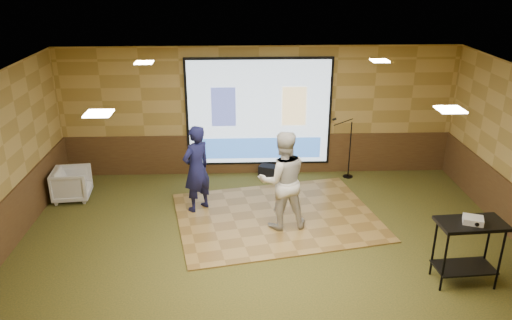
{
  "coord_description": "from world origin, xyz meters",
  "views": [
    {
      "loc": [
        -0.49,
        -7.48,
        4.72
      ],
      "look_at": [
        -0.16,
        1.04,
        1.3
      ],
      "focal_mm": 35.0,
      "sensor_mm": 36.0,
      "label": 1
    }
  ],
  "objects_px": {
    "player_left": "(197,169)",
    "projector": "(473,220)",
    "player_right": "(283,180)",
    "mic_stand": "(347,157)",
    "dance_floor": "(277,216)",
    "duffel_bag": "(269,171)",
    "banquet_chair": "(72,184)",
    "projector_screen": "(259,114)",
    "av_table": "(469,239)"
  },
  "relations": [
    {
      "from": "av_table",
      "to": "projector",
      "type": "bearing_deg",
      "value": -99.52
    },
    {
      "from": "player_left",
      "to": "mic_stand",
      "type": "height_order",
      "value": "player_left"
    },
    {
      "from": "dance_floor",
      "to": "projector",
      "type": "height_order",
      "value": "projector"
    },
    {
      "from": "av_table",
      "to": "banquet_chair",
      "type": "xyz_separation_m",
      "value": [
        -7.01,
        3.23,
        -0.43
      ]
    },
    {
      "from": "duffel_bag",
      "to": "dance_floor",
      "type": "bearing_deg",
      "value": -89.19
    },
    {
      "from": "dance_floor",
      "to": "duffel_bag",
      "type": "height_order",
      "value": "duffel_bag"
    },
    {
      "from": "player_right",
      "to": "mic_stand",
      "type": "bearing_deg",
      "value": -134.48
    },
    {
      "from": "player_right",
      "to": "duffel_bag",
      "type": "bearing_deg",
      "value": -95.66
    },
    {
      "from": "player_right",
      "to": "mic_stand",
      "type": "relative_size",
      "value": 1.3
    },
    {
      "from": "projector_screen",
      "to": "projector",
      "type": "height_order",
      "value": "projector_screen"
    },
    {
      "from": "av_table",
      "to": "banquet_chair",
      "type": "relative_size",
      "value": 1.43
    },
    {
      "from": "projector",
      "to": "player_right",
      "type": "bearing_deg",
      "value": 166.53
    },
    {
      "from": "banquet_chair",
      "to": "dance_floor",
      "type": "bearing_deg",
      "value": -108.62
    },
    {
      "from": "projector_screen",
      "to": "projector",
      "type": "distance_m",
      "value": 5.4
    },
    {
      "from": "dance_floor",
      "to": "mic_stand",
      "type": "height_order",
      "value": "mic_stand"
    },
    {
      "from": "duffel_bag",
      "to": "banquet_chair",
      "type": "bearing_deg",
      "value": -166.4
    },
    {
      "from": "dance_floor",
      "to": "duffel_bag",
      "type": "bearing_deg",
      "value": 90.81
    },
    {
      "from": "projector_screen",
      "to": "duffel_bag",
      "type": "height_order",
      "value": "projector_screen"
    },
    {
      "from": "projector_screen",
      "to": "mic_stand",
      "type": "bearing_deg",
      "value": -8.26
    },
    {
      "from": "player_left",
      "to": "duffel_bag",
      "type": "height_order",
      "value": "player_left"
    },
    {
      "from": "projector_screen",
      "to": "dance_floor",
      "type": "xyz_separation_m",
      "value": [
        0.25,
        -2.21,
        -1.46
      ]
    },
    {
      "from": "dance_floor",
      "to": "projector",
      "type": "xyz_separation_m",
      "value": [
        2.75,
        -2.26,
        1.1
      ]
    },
    {
      "from": "projector",
      "to": "player_left",
      "type": "bearing_deg",
      "value": 170.09
    },
    {
      "from": "dance_floor",
      "to": "duffel_bag",
      "type": "distance_m",
      "value": 2.02
    },
    {
      "from": "player_left",
      "to": "projector",
      "type": "bearing_deg",
      "value": 104.47
    },
    {
      "from": "projector_screen",
      "to": "av_table",
      "type": "relative_size",
      "value": 3.11
    },
    {
      "from": "player_left",
      "to": "av_table",
      "type": "bearing_deg",
      "value": 104.78
    },
    {
      "from": "duffel_bag",
      "to": "mic_stand",
      "type": "bearing_deg",
      "value": -3.42
    },
    {
      "from": "projector",
      "to": "dance_floor",
      "type": "bearing_deg",
      "value": 162.03
    },
    {
      "from": "player_left",
      "to": "player_right",
      "type": "relative_size",
      "value": 0.94
    },
    {
      "from": "banquet_chair",
      "to": "av_table",
      "type": "bearing_deg",
      "value": -120.17
    },
    {
      "from": "av_table",
      "to": "mic_stand",
      "type": "relative_size",
      "value": 0.73
    },
    {
      "from": "banquet_chair",
      "to": "projector",
      "type": "bearing_deg",
      "value": -120.38
    },
    {
      "from": "dance_floor",
      "to": "player_left",
      "type": "xyz_separation_m",
      "value": [
        -1.57,
        0.37,
        0.9
      ]
    },
    {
      "from": "projector_screen",
      "to": "dance_floor",
      "type": "height_order",
      "value": "projector_screen"
    },
    {
      "from": "projector_screen",
      "to": "player_right",
      "type": "distance_m",
      "value": 2.66
    },
    {
      "from": "player_right",
      "to": "av_table",
      "type": "height_order",
      "value": "player_right"
    },
    {
      "from": "player_right",
      "to": "mic_stand",
      "type": "height_order",
      "value": "player_right"
    },
    {
      "from": "dance_floor",
      "to": "player_left",
      "type": "distance_m",
      "value": 1.84
    },
    {
      "from": "projector_screen",
      "to": "banquet_chair",
      "type": "height_order",
      "value": "projector_screen"
    },
    {
      "from": "mic_stand",
      "to": "duffel_bag",
      "type": "distance_m",
      "value": 1.84
    },
    {
      "from": "player_left",
      "to": "player_right",
      "type": "bearing_deg",
      "value": 110.97
    },
    {
      "from": "projector_screen",
      "to": "player_right",
      "type": "relative_size",
      "value": 1.76
    },
    {
      "from": "av_table",
      "to": "dance_floor",
      "type": "bearing_deg",
      "value": 140.98
    },
    {
      "from": "player_right",
      "to": "banquet_chair",
      "type": "bearing_deg",
      "value": -25.72
    },
    {
      "from": "av_table",
      "to": "projector",
      "type": "relative_size",
      "value": 3.71
    },
    {
      "from": "mic_stand",
      "to": "duffel_bag",
      "type": "bearing_deg",
      "value": 152.94
    },
    {
      "from": "dance_floor",
      "to": "mic_stand",
      "type": "bearing_deg",
      "value": 47.18
    },
    {
      "from": "player_left",
      "to": "banquet_chair",
      "type": "xyz_separation_m",
      "value": [
        -2.69,
        0.63,
        -0.57
      ]
    },
    {
      "from": "player_right",
      "to": "duffel_bag",
      "type": "distance_m",
      "value": 2.55
    }
  ]
}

